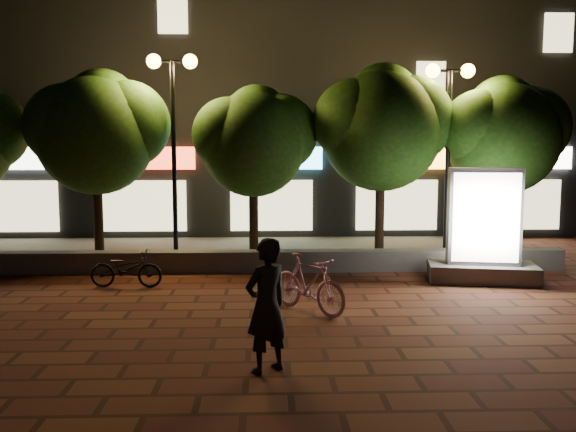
{
  "coord_description": "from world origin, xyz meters",
  "views": [
    {
      "loc": [
        0.82,
        -10.56,
        3.02
      ],
      "look_at": [
        1.25,
        1.5,
        1.62
      ],
      "focal_mm": 38.5,
      "sensor_mm": 36.0,
      "label": 1
    }
  ],
  "objects_px": {
    "tree_mid": "(255,137)",
    "tree_right": "(383,123)",
    "tree_far_right": "(504,131)",
    "scooter_parked": "(126,269)",
    "street_lamp_left": "(173,104)",
    "rider": "(266,305)",
    "street_lamp_right": "(449,110)",
    "ad_kiosk": "(483,236)",
    "scooter_pink": "(309,284)",
    "tree_left": "(98,128)"
  },
  "relations": [
    {
      "from": "tree_mid",
      "to": "tree_right",
      "type": "xyz_separation_m",
      "value": [
        3.31,
        0.0,
        0.35
      ]
    },
    {
      "from": "tree_far_right",
      "to": "scooter_parked",
      "type": "distance_m",
      "value": 10.14
    },
    {
      "from": "street_lamp_left",
      "to": "rider",
      "type": "bearing_deg",
      "value": -73.38
    },
    {
      "from": "street_lamp_right",
      "to": "ad_kiosk",
      "type": "height_order",
      "value": "street_lamp_right"
    },
    {
      "from": "tree_right",
      "to": "street_lamp_right",
      "type": "relative_size",
      "value": 1.02
    },
    {
      "from": "tree_far_right",
      "to": "tree_mid",
      "type": "bearing_deg",
      "value": -180.0
    },
    {
      "from": "tree_right",
      "to": "scooter_pink",
      "type": "xyz_separation_m",
      "value": [
        -2.27,
        -5.13,
        -3.04
      ]
    },
    {
      "from": "tree_mid",
      "to": "street_lamp_right",
      "type": "bearing_deg",
      "value": -3.04
    },
    {
      "from": "tree_mid",
      "to": "street_lamp_left",
      "type": "height_order",
      "value": "street_lamp_left"
    },
    {
      "from": "tree_left",
      "to": "tree_mid",
      "type": "relative_size",
      "value": 1.09
    },
    {
      "from": "street_lamp_right",
      "to": "scooter_pink",
      "type": "bearing_deg",
      "value": -128.83
    },
    {
      "from": "street_lamp_left",
      "to": "scooter_pink",
      "type": "relative_size",
      "value": 2.95
    },
    {
      "from": "scooter_pink",
      "to": "scooter_parked",
      "type": "xyz_separation_m",
      "value": [
        -3.74,
        2.1,
        -0.13
      ]
    },
    {
      "from": "street_lamp_left",
      "to": "scooter_pink",
      "type": "xyz_separation_m",
      "value": [
        3.08,
        -4.87,
        -3.5
      ]
    },
    {
      "from": "scooter_pink",
      "to": "rider",
      "type": "relative_size",
      "value": 0.97
    },
    {
      "from": "street_lamp_right",
      "to": "street_lamp_left",
      "type": "bearing_deg",
      "value": 180.0
    },
    {
      "from": "tree_far_right",
      "to": "scooter_pink",
      "type": "height_order",
      "value": "tree_far_right"
    },
    {
      "from": "tree_right",
      "to": "ad_kiosk",
      "type": "relative_size",
      "value": 2.01
    },
    {
      "from": "tree_right",
      "to": "rider",
      "type": "height_order",
      "value": "tree_right"
    },
    {
      "from": "street_lamp_left",
      "to": "street_lamp_right",
      "type": "relative_size",
      "value": 1.04
    },
    {
      "from": "tree_left",
      "to": "ad_kiosk",
      "type": "height_order",
      "value": "tree_left"
    },
    {
      "from": "tree_left",
      "to": "tree_right",
      "type": "height_order",
      "value": "tree_right"
    },
    {
      "from": "tree_far_right",
      "to": "scooter_pink",
      "type": "xyz_separation_m",
      "value": [
        -5.47,
        -5.13,
        -2.84
      ]
    },
    {
      "from": "tree_mid",
      "to": "scooter_pink",
      "type": "bearing_deg",
      "value": -78.61
    },
    {
      "from": "tree_left",
      "to": "rider",
      "type": "height_order",
      "value": "tree_left"
    },
    {
      "from": "street_lamp_right",
      "to": "scooter_parked",
      "type": "height_order",
      "value": "street_lamp_right"
    },
    {
      "from": "street_lamp_left",
      "to": "scooter_parked",
      "type": "height_order",
      "value": "street_lamp_left"
    },
    {
      "from": "scooter_parked",
      "to": "tree_left",
      "type": "bearing_deg",
      "value": 26.04
    },
    {
      "from": "scooter_parked",
      "to": "scooter_pink",
      "type": "bearing_deg",
      "value": -116.32
    },
    {
      "from": "tree_left",
      "to": "tree_right",
      "type": "relative_size",
      "value": 0.97
    },
    {
      "from": "tree_right",
      "to": "rider",
      "type": "distance_m",
      "value": 9.0
    },
    {
      "from": "tree_far_right",
      "to": "street_lamp_right",
      "type": "bearing_deg",
      "value": -170.39
    },
    {
      "from": "scooter_pink",
      "to": "ad_kiosk",
      "type": "bearing_deg",
      "value": -10.74
    },
    {
      "from": "tree_left",
      "to": "street_lamp_right",
      "type": "bearing_deg",
      "value": -1.68
    },
    {
      "from": "tree_mid",
      "to": "rider",
      "type": "distance_m",
      "value": 8.37
    },
    {
      "from": "tree_left",
      "to": "tree_right",
      "type": "xyz_separation_m",
      "value": [
        7.3,
        0.0,
        0.12
      ]
    },
    {
      "from": "tree_left",
      "to": "scooter_pink",
      "type": "xyz_separation_m",
      "value": [
        5.03,
        -5.13,
        -2.92
      ]
    },
    {
      "from": "tree_left",
      "to": "tree_mid",
      "type": "height_order",
      "value": "tree_left"
    },
    {
      "from": "tree_mid",
      "to": "street_lamp_right",
      "type": "height_order",
      "value": "street_lamp_right"
    },
    {
      "from": "street_lamp_left",
      "to": "ad_kiosk",
      "type": "bearing_deg",
      "value": -18.77
    },
    {
      "from": "scooter_pink",
      "to": "rider",
      "type": "bearing_deg",
      "value": -146.57
    },
    {
      "from": "street_lamp_left",
      "to": "scooter_pink",
      "type": "distance_m",
      "value": 6.74
    },
    {
      "from": "scooter_pink",
      "to": "rider",
      "type": "xyz_separation_m",
      "value": [
        -0.76,
        -2.91,
        0.38
      ]
    },
    {
      "from": "ad_kiosk",
      "to": "scooter_parked",
      "type": "distance_m",
      "value": 7.81
    },
    {
      "from": "tree_far_right",
      "to": "tree_left",
      "type": "bearing_deg",
      "value": 180.0
    },
    {
      "from": "tree_left",
      "to": "tree_far_right",
      "type": "bearing_deg",
      "value": -0.0
    },
    {
      "from": "tree_mid",
      "to": "scooter_parked",
      "type": "height_order",
      "value": "tree_mid"
    },
    {
      "from": "street_lamp_right",
      "to": "ad_kiosk",
      "type": "distance_m",
      "value": 3.76
    },
    {
      "from": "tree_left",
      "to": "rider",
      "type": "xyz_separation_m",
      "value": [
        4.27,
        -8.04,
        -2.54
      ]
    },
    {
      "from": "tree_left",
      "to": "street_lamp_left",
      "type": "bearing_deg",
      "value": -7.7
    }
  ]
}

